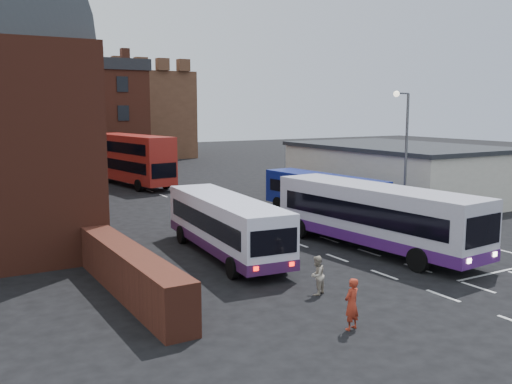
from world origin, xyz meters
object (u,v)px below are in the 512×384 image
bus_red_double (133,159)px  street_lamp (404,145)px  bus_white_outbound (225,222)px  pedestrian_beige (317,275)px  bus_blue (324,192)px  bus_white_inbound (375,213)px  pedestrian_red (352,304)px

bus_red_double → street_lamp: street_lamp is taller
bus_white_outbound → pedestrian_beige: 6.99m
bus_blue → bus_red_double: 21.34m
bus_white_outbound → street_lamp: street_lamp is taller
bus_blue → pedestrian_beige: 16.31m
bus_blue → street_lamp: bearing=111.5°
bus_white_inbound → street_lamp: bearing=-150.6°
bus_white_outbound → bus_red_double: (4.18, 26.32, 0.79)m
pedestrian_red → pedestrian_beige: bearing=-122.6°
pedestrian_red → pedestrian_beige: (1.12, 3.37, -0.09)m
bus_white_outbound → pedestrian_beige: (0.32, -6.92, -0.91)m
bus_white_outbound → bus_white_inbound: (6.90, -2.84, 0.25)m
bus_white_outbound → bus_red_double: bearing=86.6°
pedestrian_red → bus_red_double: bearing=-112.0°
pedestrian_beige → bus_white_inbound: bearing=-174.8°
bus_blue → street_lamp: street_lamp is taller
bus_white_outbound → pedestrian_red: size_ratio=6.18×
bus_white_inbound → bus_blue: bearing=-116.6°
bus_white_outbound → bus_red_double: bus_red_double is taller
bus_blue → pedestrian_red: bus_blue is taller
bus_white_outbound → bus_blue: size_ratio=1.05×
street_lamp → pedestrian_beige: bearing=-146.9°
pedestrian_red → bus_white_inbound: bearing=-150.2°
bus_white_outbound → street_lamp: bearing=10.7°
street_lamp → pedestrian_beige: size_ratio=5.32×
bus_red_double → street_lamp: bearing=101.0°
bus_blue → bus_red_double: bus_red_double is taller
bus_red_double → street_lamp: 26.69m
pedestrian_red → pedestrian_beige: size_ratio=1.13×
bus_white_inbound → pedestrian_red: 10.76m
bus_white_inbound → pedestrian_beige: bus_white_inbound is taller
bus_red_double → pedestrian_beige: bus_red_double is taller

